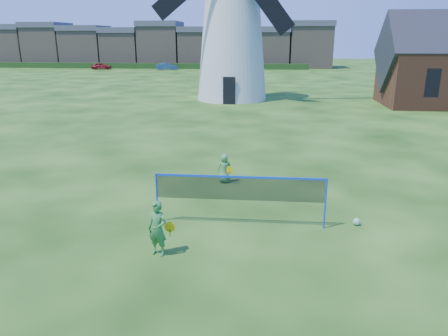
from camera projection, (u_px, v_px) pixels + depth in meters
name	position (u px, v px, depth m)	size (l,w,h in m)	color
ground	(216.00, 218.00, 13.33)	(220.00, 220.00, 0.00)	black
windmill	(232.00, 24.00, 37.16)	(12.99, 6.23, 18.52)	silver
badminton_net	(240.00, 189.00, 12.54)	(5.05, 0.05, 1.55)	blue
player_girl	(158.00, 229.00, 10.89)	(0.73, 0.51, 1.46)	#317B38
player_boy	(225.00, 168.00, 16.48)	(0.65, 0.43, 1.14)	#459047
play_ball	(357.00, 222.00, 12.81)	(0.22, 0.22, 0.22)	green
terraced_houses	(158.00, 46.00, 82.46)	(65.74, 8.40, 8.40)	#8A745C
hedge	(137.00, 66.00, 78.00)	(62.00, 0.80, 1.00)	#193814
car_left	(101.00, 66.00, 75.77)	(1.41, 3.50, 1.19)	maroon
car_right	(167.00, 66.00, 74.25)	(1.32, 3.78, 1.25)	navy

